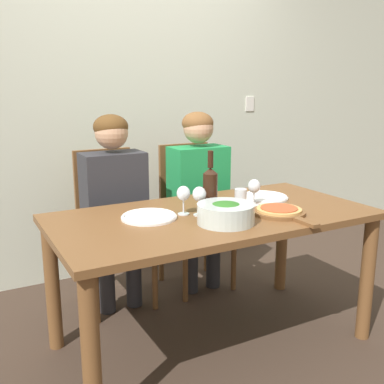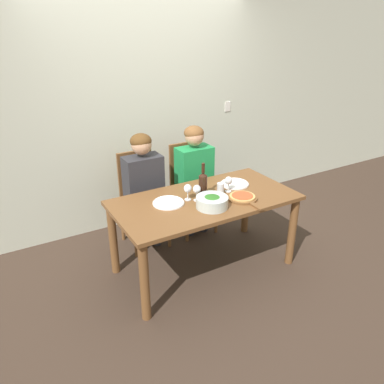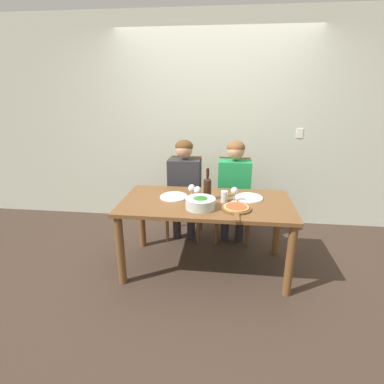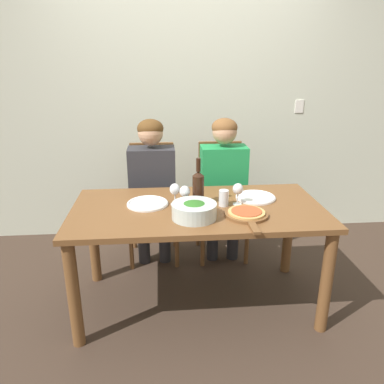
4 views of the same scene
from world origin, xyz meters
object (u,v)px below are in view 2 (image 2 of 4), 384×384
object	(u,v)px
person_man	(195,171)
person_woman	(144,181)
dinner_plate_right	(235,184)
chair_left	(141,196)
dinner_plate_left	(168,203)
broccoli_bowl	(212,202)
wine_glass_centre	(197,190)
water_tumbler	(220,189)
wine_glass_left	(188,189)
wine_bottle	(203,184)
pizza_on_board	(243,198)
chair_right	(190,185)
wine_glass_right	(229,181)

from	to	relation	value
person_man	person_woman	bearing A→B (deg)	180.00
dinner_plate_right	person_man	bearing A→B (deg)	104.67
chair_left	dinner_plate_left	size ratio (longest dim) A/B	3.56
person_man	broccoli_bowl	xyz separation A→B (m)	(-0.33, -0.84, 0.05)
broccoli_bowl	dinner_plate_right	distance (m)	0.56
wine_glass_centre	person_man	bearing A→B (deg)	60.55
person_woman	water_tumbler	bearing A→B (deg)	-53.03
wine_glass_left	chair_left	bearing A→B (deg)	102.79
person_man	wine_glass_centre	distance (m)	0.76
person_man	water_tumbler	xyz separation A→B (m)	(-0.11, -0.65, 0.06)
dinner_plate_left	wine_glass_centre	size ratio (longest dim) A/B	1.86
person_woman	water_tumbler	distance (m)	0.81
person_man	wine_bottle	distance (m)	0.68
wine_glass_left	person_woman	bearing A→B (deg)	105.18
pizza_on_board	chair_right	bearing A→B (deg)	90.30
dinner_plate_left	wine_glass_centre	distance (m)	0.28
chair_left	broccoli_bowl	distance (m)	1.03
dinner_plate_right	wine_glass_left	xyz separation A→B (m)	(-0.57, -0.07, 0.10)
chair_left	person_woman	xyz separation A→B (m)	(-0.00, -0.12, 0.22)
wine_bottle	wine_glass_centre	world-z (taller)	wine_bottle
wine_bottle	broccoli_bowl	size ratio (longest dim) A/B	1.15
wine_bottle	dinner_plate_left	bearing A→B (deg)	176.33
dinner_plate_left	wine_glass_right	distance (m)	0.62
person_woman	wine_glass_left	bearing A→B (deg)	-74.82
wine_bottle	chair_left	bearing A→B (deg)	113.80
chair_left	wine_glass_right	bearing A→B (deg)	-52.27
chair_left	wine_glass_centre	xyz separation A→B (m)	(0.23, -0.77, 0.32)
dinner_plate_left	dinner_plate_right	size ratio (longest dim) A/B	1.00
chair_left	pizza_on_board	world-z (taller)	chair_left
wine_glass_centre	dinner_plate_left	bearing A→B (deg)	164.31
person_woman	water_tumbler	xyz separation A→B (m)	(0.49, -0.65, 0.06)
chair_left	dinner_plate_left	world-z (taller)	chair_left
dinner_plate_left	dinner_plate_right	distance (m)	0.76
water_tumbler	person_man	bearing A→B (deg)	80.38
chair_right	water_tumbler	world-z (taller)	chair_right
dinner_plate_left	wine_glass_centre	xyz separation A→B (m)	(0.25, -0.07, 0.10)
pizza_on_board	water_tumbler	world-z (taller)	water_tumbler
wine_glass_right	water_tumbler	bearing A→B (deg)	-173.54
dinner_plate_right	chair_right	bearing A→B (deg)	102.09
dinner_plate_left	dinner_plate_right	xyz separation A→B (m)	(0.76, 0.06, 0.00)
dinner_plate_left	water_tumbler	bearing A→B (deg)	-6.88
broccoli_bowl	wine_bottle	bearing A→B (deg)	78.14
dinner_plate_right	water_tumbler	size ratio (longest dim) A/B	2.57
dinner_plate_left	water_tumbler	world-z (taller)	water_tumbler
dinner_plate_left	pizza_on_board	world-z (taller)	pizza_on_board
wine_bottle	broccoli_bowl	bearing A→B (deg)	-101.86
broccoli_bowl	water_tumbler	world-z (taller)	water_tumbler
person_woman	wine_glass_right	xyz separation A→B (m)	(0.58, -0.64, 0.11)
pizza_on_board	wine_glass_centre	size ratio (longest dim) A/B	2.74
chair_left	dinner_plate_right	world-z (taller)	chair_left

